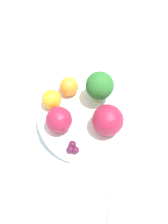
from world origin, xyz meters
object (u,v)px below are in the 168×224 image
(apple_red, at_px, (59,120))
(apple_green, at_px, (108,120))
(broccoli, at_px, (100,86))
(grape_cluster, at_px, (73,148))
(bowl, at_px, (84,118))
(orange_front, at_px, (52,99))
(napkin, at_px, (141,211))
(orange_back, at_px, (69,86))

(apple_red, relative_size, apple_green, 0.85)
(broccoli, xyz_separation_m, grape_cluster, (-0.12, 0.05, -0.04))
(bowl, xyz_separation_m, orange_front, (0.02, 0.07, 0.04))
(apple_red, height_order, apple_green, apple_green)
(apple_red, bearing_deg, apple_green, -88.67)
(napkin, bearing_deg, broccoli, 20.99)
(apple_red, relative_size, napkin, 0.40)
(broccoli, height_order, apple_red, broccoli)
(broccoli, relative_size, orange_back, 1.82)
(apple_red, bearing_deg, orange_front, 23.09)
(bowl, distance_m, apple_red, 0.07)
(apple_red, height_order, orange_front, apple_red)
(broccoli, xyz_separation_m, apple_green, (-0.07, -0.02, -0.01))
(orange_back, bearing_deg, apple_green, -135.28)
(orange_back, xyz_separation_m, grape_cluster, (-0.14, -0.02, -0.01))
(grape_cluster, bearing_deg, orange_back, 7.75)
(napkin, bearing_deg, orange_front, 42.59)
(apple_red, xyz_separation_m, grape_cluster, (-0.05, -0.03, -0.02))
(bowl, height_order, orange_front, orange_front)
(apple_red, distance_m, napkin, 0.23)
(napkin, bearing_deg, apple_green, 23.93)
(apple_red, distance_m, apple_green, 0.09)
(orange_back, relative_size, napkin, 0.32)
(apple_green, relative_size, napkin, 0.47)
(bowl, distance_m, napkin, 0.21)
(grape_cluster, bearing_deg, bowl, -12.34)
(orange_front, bearing_deg, apple_red, -156.91)
(orange_front, xyz_separation_m, orange_back, (0.04, -0.03, 0.00))
(grape_cluster, distance_m, napkin, 0.17)
(grape_cluster, height_order, napkin, grape_cluster)
(orange_back, distance_m, grape_cluster, 0.14)
(orange_back, distance_m, napkin, 0.28)
(apple_red, height_order, orange_back, apple_red)
(orange_front, height_order, napkin, orange_front)
(orange_back, bearing_deg, bowl, -147.56)
(bowl, relative_size, apple_green, 3.19)
(apple_green, distance_m, orange_front, 0.13)
(broccoli, relative_size, orange_front, 1.82)
(bowl, bearing_deg, orange_back, 32.44)
(broccoli, relative_size, napkin, 0.57)
(grape_cluster, xyz_separation_m, napkin, (-0.10, -0.13, -0.04))
(apple_red, bearing_deg, napkin, -132.57)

